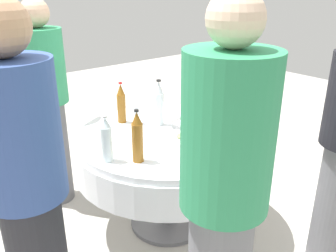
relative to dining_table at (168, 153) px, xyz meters
name	(u,v)px	position (x,y,z in m)	size (l,w,h in m)	color
ground_plane	(168,222)	(0.00, 0.00, -0.59)	(10.00, 10.00, 0.00)	#B7B2A8
dining_table	(168,153)	(0.00, 0.00, 0.00)	(1.29, 1.29, 0.74)	white
bottle_amber_rear	(218,113)	(-0.26, 0.21, 0.30)	(0.07, 0.07, 0.31)	#8C5619
bottle_amber_north	(121,104)	(0.13, -0.38, 0.29)	(0.06, 0.06, 0.30)	#8C5619
bottle_dark_green_far	(207,95)	(-0.53, -0.15, 0.28)	(0.07, 0.07, 0.29)	#194728
bottle_amber_near	(137,138)	(0.39, 0.20, 0.30)	(0.07, 0.07, 0.32)	#8C5619
bottle_clear_east	(159,104)	(-0.06, -0.17, 0.31)	(0.07, 0.07, 0.33)	silver
bottle_clear_left	(106,140)	(0.53, 0.09, 0.28)	(0.07, 0.07, 0.28)	silver
bottle_brown_inner	(221,106)	(-0.44, 0.07, 0.27)	(0.06, 0.06, 0.26)	#593314
wine_glass_near	(189,150)	(0.23, 0.46, 0.27)	(0.07, 0.07, 0.16)	white
wine_glass_east	(216,138)	(0.01, 0.45, 0.27)	(0.06, 0.06, 0.17)	white
wine_glass_left	(135,110)	(0.07, -0.30, 0.26)	(0.06, 0.06, 0.14)	white
wine_glass_inner	(172,112)	(-0.09, -0.06, 0.27)	(0.06, 0.06, 0.16)	white
plate_front	(184,138)	(-0.02, 0.15, 0.16)	(0.24, 0.24, 0.04)	white
plate_south	(119,136)	(0.29, -0.17, 0.16)	(0.23, 0.23, 0.02)	white
knife_north	(229,143)	(-0.20, 0.37, 0.15)	(0.18, 0.02, 0.01)	silver
fork_far	(148,111)	(-0.16, -0.44, 0.15)	(0.18, 0.02, 0.01)	silver
folded_napkin	(172,116)	(-0.22, -0.22, 0.16)	(0.14, 0.14, 0.02)	white
person_rear	(47,103)	(0.50, -0.86, 0.25)	(0.34, 0.34, 1.61)	slate
person_north	(28,192)	(1.07, 0.36, 0.29)	(0.34, 0.34, 1.67)	#26262B
person_far	(223,208)	(0.53, 0.97, 0.30)	(0.34, 0.34, 1.70)	slate
chair_left	(210,122)	(-0.79, -0.35, -0.07)	(0.53, 0.53, 0.87)	brown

